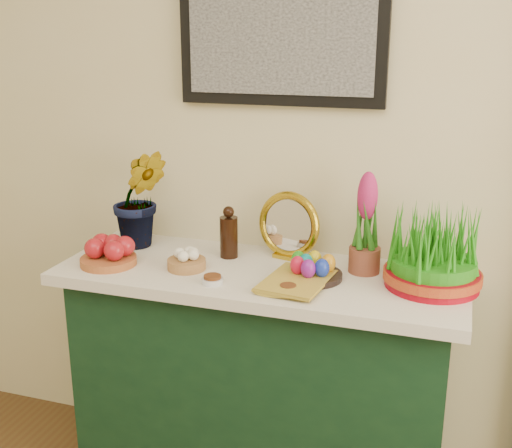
{
  "coord_description": "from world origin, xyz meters",
  "views": [
    {
      "loc": [
        0.53,
        0.02,
        1.69
      ],
      "look_at": [
        -0.11,
        1.95,
        1.07
      ],
      "focal_mm": 45.0,
      "sensor_mm": 36.0,
      "label": 1
    }
  ],
  "objects_px": {
    "book": "(269,276)",
    "wheatgrass_sabzeh": "(434,254)",
    "sideboard": "(260,388)",
    "hyacinth_green": "(139,183)",
    "mirror": "(289,226)"
  },
  "relations": [
    {
      "from": "mirror",
      "to": "hyacinth_green",
      "type": "bearing_deg",
      "value": -175.01
    },
    {
      "from": "sideboard",
      "to": "book",
      "type": "distance_m",
      "value": 0.49
    },
    {
      "from": "book",
      "to": "wheatgrass_sabzeh",
      "type": "height_order",
      "value": "wheatgrass_sabzeh"
    },
    {
      "from": "hyacinth_green",
      "to": "book",
      "type": "height_order",
      "value": "hyacinth_green"
    },
    {
      "from": "mirror",
      "to": "wheatgrass_sabzeh",
      "type": "xyz_separation_m",
      "value": [
        0.52,
        -0.13,
        -0.01
      ]
    },
    {
      "from": "book",
      "to": "wheatgrass_sabzeh",
      "type": "xyz_separation_m",
      "value": [
        0.52,
        0.12,
        0.09
      ]
    },
    {
      "from": "mirror",
      "to": "wheatgrass_sabzeh",
      "type": "distance_m",
      "value": 0.53
    },
    {
      "from": "sideboard",
      "to": "wheatgrass_sabzeh",
      "type": "xyz_separation_m",
      "value": [
        0.57,
        0.03,
        0.58
      ]
    },
    {
      "from": "hyacinth_green",
      "to": "book",
      "type": "distance_m",
      "value": 0.64
    },
    {
      "from": "sideboard",
      "to": "mirror",
      "type": "xyz_separation_m",
      "value": [
        0.06,
        0.16,
        0.58
      ]
    },
    {
      "from": "sideboard",
      "to": "hyacinth_green",
      "type": "bearing_deg",
      "value": 168.33
    },
    {
      "from": "wheatgrass_sabzeh",
      "to": "book",
      "type": "bearing_deg",
      "value": -167.09
    },
    {
      "from": "sideboard",
      "to": "wheatgrass_sabzeh",
      "type": "bearing_deg",
      "value": 2.77
    },
    {
      "from": "wheatgrass_sabzeh",
      "to": "hyacinth_green",
      "type": "bearing_deg",
      "value": 175.89
    },
    {
      "from": "sideboard",
      "to": "wheatgrass_sabzeh",
      "type": "relative_size",
      "value": 4.15
    }
  ]
}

